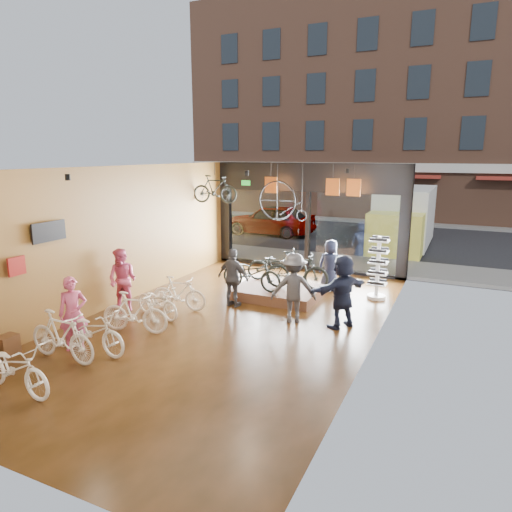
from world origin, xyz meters
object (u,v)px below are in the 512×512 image
Objects in this scene: customer_3 at (294,288)px; floor_bike_5 at (179,293)px; display_bike_right at (277,265)px; customer_2 at (233,278)px; display_bike_left at (252,273)px; display_platform at (278,292)px; floor_bike_2 at (93,331)px; customer_5 at (342,291)px; floor_bike_0 at (14,368)px; customer_0 at (73,313)px; street_car at (270,220)px; floor_bike_3 at (135,312)px; customer_4 at (330,265)px; box_truck at (402,220)px; customer_1 at (123,280)px; hung_bike at (215,189)px; display_bike_mid at (297,271)px; penny_farthing at (285,202)px; floor_bike_1 at (62,336)px; floor_bike_4 at (157,302)px; sunglasses_rack at (378,268)px.

floor_bike_5 is at bearing -12.75° from customer_3.
customer_2 reaches higher than display_bike_right.
customer_3 is at bearing -120.84° from display_bike_left.
display_platform is (1.99, 2.12, -0.31)m from floor_bike_5.
floor_bike_2 is 1.00× the size of customer_5.
floor_bike_0 is 1.12× the size of customer_0.
street_car is 2.52× the size of display_bike_right.
customer_4 is (3.20, 5.23, 0.29)m from floor_bike_3.
customer_4 is at bearing -98.72° from box_truck.
hung_bike reaches higher than customer_1.
display_platform is 2.12m from customer_3.
floor_bike_5 is 0.96× the size of customer_0.
display_bike_mid is (2.55, 2.20, 0.38)m from floor_bike_5.
customer_5 is (2.28, -1.50, 0.75)m from display_platform.
penny_farthing is (-1.90, 4.21, 1.63)m from customer_3.
hung_bike reaches higher than floor_bike_0.
display_platform is at bearing -20.93° from floor_bike_1.
hung_bike is at bearing -87.16° from customer_5.
display_bike_mid is at bearing -58.32° from floor_bike_5.
floor_bike_1 is at bearing 28.06° from customer_3.
display_platform is at bearing -116.89° from customer_2.
customer_5 is (2.59, -2.22, 0.12)m from display_bike_right.
box_truck reaches higher than customer_3.
box_truck reaches higher than floor_bike_5.
floor_bike_4 is 5.36m from customer_4.
display_bike_mid reaches higher than display_platform.
customer_3 reaches higher than display_bike_left.
floor_bike_3 is 0.90× the size of display_bike_right.
street_car reaches higher than floor_bike_5.
floor_bike_4 is 4.01m from display_bike_mid.
sunglasses_rack reaches higher than customer_5.
display_bike_right is 6.31m from customer_0.
floor_bike_3 is at bearing 60.71° from customer_4.
display_platform is (-2.29, -8.58, -1.16)m from box_truck.
penny_farthing is at bearing 0.80° from floor_bike_4.
display_bike_mid is at bearing -124.85° from hung_bike.
customer_0 is 1.01× the size of hung_bike.
floor_bike_3 is 1.07× the size of floor_bike_5.
customer_1 is 0.94× the size of customer_5.
floor_bike_1 is 2.89m from floor_bike_4.
box_truck is 15.04m from floor_bike_1.
floor_bike_5 is at bearing 142.75° from display_bike_left.
floor_bike_4 is 5.32m from hung_bike.
hung_bike is at bearing -47.17° from customer_2.
floor_bike_5 is 0.95× the size of customer_2.
floor_bike_2 is at bearing 178.30° from hung_bike.
display_bike_left reaches higher than floor_bike_2.
customer_1 is 0.96× the size of customer_3.
customer_1 is 7.11m from sunglasses_rack.
customer_2 is at bearing -107.48° from box_truck.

